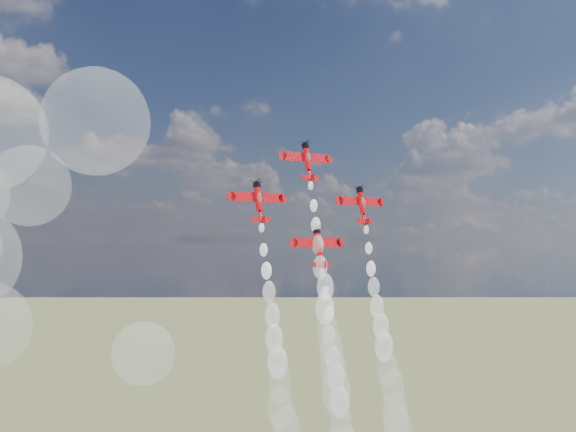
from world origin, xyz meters
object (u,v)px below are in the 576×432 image
(plane_lead, at_px, (307,161))
(plane_right, at_px, (362,205))
(plane_left, at_px, (259,201))
(plane_slot, at_px, (319,246))

(plane_lead, xyz_separation_m, plane_right, (12.76, -1.93, -8.72))
(plane_left, distance_m, plane_right, 25.52)
(plane_left, xyz_separation_m, plane_right, (25.52, 0.00, 0.00))
(plane_lead, bearing_deg, plane_right, -8.62)
(plane_right, height_order, plane_slot, plane_right)
(plane_lead, relative_size, plane_left, 1.00)
(plane_lead, bearing_deg, plane_left, -171.38)
(plane_left, relative_size, plane_slot, 1.00)
(plane_left, bearing_deg, plane_slot, -8.62)
(plane_lead, xyz_separation_m, plane_left, (-12.76, -1.93, -8.72))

